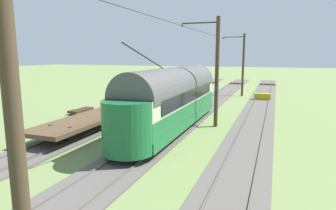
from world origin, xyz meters
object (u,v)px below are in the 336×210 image
(vintage_streetcar, at_px, (174,97))
(flatcar_adjacent, at_px, (104,114))
(track_end_bumper, at_px, (262,97))
(catenary_pole_mid_far, at_px, (11,122))
(catenary_pole_foreground, at_px, (243,64))
(spare_tie_stack, at_px, (82,112))
(catenary_pole_mid_near, at_px, (216,71))

(vintage_streetcar, distance_m, flatcar_adjacent, 5.41)
(flatcar_adjacent, xyz_separation_m, track_end_bumper, (-10.39, -16.42, -0.46))
(flatcar_adjacent, xyz_separation_m, catenary_pole_mid_far, (-7.72, 14.55, 3.16))
(catenary_pole_foreground, relative_size, track_end_bumper, 4.29)
(spare_tie_stack, bearing_deg, catenary_pole_foreground, -124.12)
(catenary_pole_mid_near, distance_m, track_end_bumper, 14.73)
(catenary_pole_mid_near, bearing_deg, catenary_pole_mid_far, 90.00)
(catenary_pole_mid_far, bearing_deg, track_end_bumper, -94.93)
(vintage_streetcar, distance_m, track_end_bumper, 16.73)
(flatcar_adjacent, bearing_deg, catenary_pole_mid_far, 117.94)
(spare_tie_stack, bearing_deg, catenary_pole_mid_near, -179.85)
(catenary_pole_foreground, height_order, track_end_bumper, catenary_pole_foreground)
(vintage_streetcar, bearing_deg, track_end_bumper, -108.20)
(vintage_streetcar, xyz_separation_m, track_end_bumper, (-5.19, -15.80, -1.85))
(vintage_streetcar, relative_size, catenary_pole_mid_far, 2.03)
(flatcar_adjacent, height_order, catenary_pole_mid_far, catenary_pole_mid_far)
(spare_tie_stack, bearing_deg, track_end_bumper, -135.23)
(catenary_pole_mid_far, bearing_deg, vintage_streetcar, -80.56)
(catenary_pole_foreground, xyz_separation_m, track_end_bumper, (-2.67, 2.91, -3.62))
(flatcar_adjacent, xyz_separation_m, spare_tie_stack, (3.78, -2.36, -0.59))
(flatcar_adjacent, distance_m, catenary_pole_foreground, 21.05)
(catenary_pole_mid_near, relative_size, spare_tie_stack, 3.21)
(catenary_pole_mid_near, xyz_separation_m, catenary_pole_mid_far, (0.00, 16.94, 0.00))
(vintage_streetcar, height_order, track_end_bumper, vintage_streetcar)
(flatcar_adjacent, bearing_deg, track_end_bumper, -122.32)
(catenary_pole_mid_far, bearing_deg, catenary_pole_mid_near, -90.00)
(flatcar_adjacent, distance_m, track_end_bumper, 19.44)
(spare_tie_stack, xyz_separation_m, track_end_bumper, (-14.17, -14.06, 0.13))
(catenary_pole_foreground, distance_m, spare_tie_stack, 20.84)
(track_end_bumper, bearing_deg, vintage_streetcar, 71.80)
(catenary_pole_mid_far, bearing_deg, catenary_pole_foreground, -90.00)
(flatcar_adjacent, bearing_deg, vintage_streetcar, -173.16)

